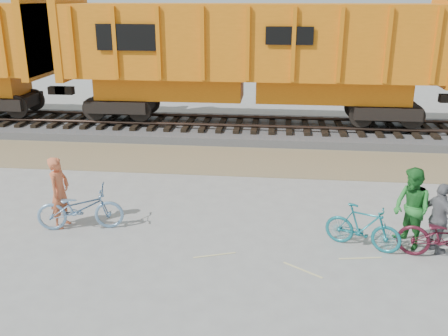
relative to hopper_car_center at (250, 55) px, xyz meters
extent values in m
plane|color=#9E9E99|center=(0.89, -9.00, -3.01)|extent=(120.00, 120.00, 0.00)
cube|color=#897555|center=(0.89, -3.50, -3.00)|extent=(120.00, 3.00, 0.02)
cube|color=slate|center=(0.89, 0.00, -2.86)|extent=(120.00, 4.00, 0.30)
cube|color=black|center=(-5.61, 0.00, -2.65)|extent=(0.22, 2.60, 0.12)
cube|color=black|center=(0.89, 0.00, -2.65)|extent=(0.22, 2.60, 0.12)
cube|color=black|center=(7.39, 0.00, -2.65)|extent=(0.22, 2.60, 0.12)
cylinder|color=#382821|center=(0.89, -0.72, -2.53)|extent=(120.00, 0.12, 0.12)
cylinder|color=#382821|center=(0.89, 0.72, -2.53)|extent=(120.00, 0.12, 0.12)
cube|color=#D06A0D|center=(-8.15, 0.00, 0.63)|extent=(0.30, 3.06, 3.10)
cube|color=black|center=(0.00, 0.00, -2.07)|extent=(11.20, 2.20, 0.80)
cube|color=orange|center=(0.00, 0.00, -1.22)|extent=(11.76, 1.65, 0.90)
cube|color=orange|center=(0.00, 0.00, 0.53)|extent=(14.00, 3.00, 2.60)
cube|color=#D06A0D|center=(-6.85, 0.00, 0.63)|extent=(0.30, 3.06, 3.10)
cube|color=#D06A0D|center=(6.85, 0.00, 0.63)|extent=(0.30, 3.06, 3.10)
cube|color=black|center=(-4.20, -1.58, 0.73)|extent=(2.20, 0.04, 0.90)
imported|color=#6D92B7|center=(-3.32, -8.87, -2.49)|extent=(2.05, 1.06, 1.03)
imported|color=#18707D|center=(2.98, -9.12, -2.52)|extent=(1.67, 1.05, 0.97)
imported|color=#D1643B|center=(-3.82, -8.77, -2.16)|extent=(0.48, 0.66, 1.68)
imported|color=#25772D|center=(3.98, -8.92, -2.13)|extent=(0.97, 1.06, 1.75)
imported|color=slate|center=(4.49, -9.15, -2.24)|extent=(0.74, 0.97, 1.53)
camera|label=1|loc=(1.09, -18.93, 2.11)|focal=40.00mm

